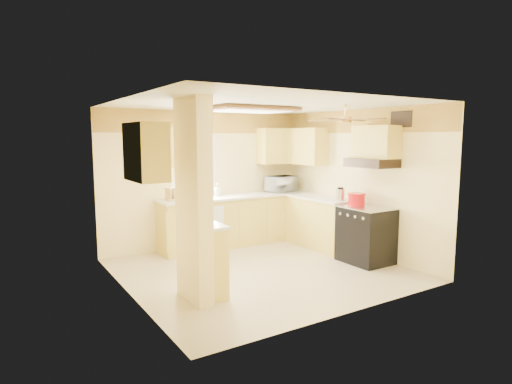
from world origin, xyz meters
TOP-DOWN VIEW (x-y plane):
  - floor at (0.00, 0.00)m, footprint 4.00×4.00m
  - ceiling at (0.00, 0.00)m, footprint 4.00×4.00m
  - wall_back at (0.00, 1.90)m, footprint 4.00×0.00m
  - wall_front at (0.00, -1.90)m, footprint 4.00×0.00m
  - wall_left at (-2.00, 0.00)m, footprint 0.00×3.80m
  - wall_right at (2.00, 0.00)m, footprint 0.00×3.80m
  - wallpaper_border at (0.00, 1.88)m, footprint 4.00×0.02m
  - partition_column at (-1.35, -0.55)m, footprint 0.20×0.70m
  - partition_ledge at (-1.13, -0.55)m, footprint 0.25×0.55m
  - ledge_top at (-1.13, -0.55)m, footprint 0.28×0.58m
  - lower_cabinets_back at (0.50, 1.60)m, footprint 3.00×0.60m
  - lower_cabinets_right at (1.70, 0.60)m, footprint 0.60×1.40m
  - countertop_back at (0.50, 1.59)m, footprint 3.04×0.64m
  - countertop_right at (1.69, 0.60)m, footprint 0.64×1.44m
  - dishwasher_panel at (-0.25, 1.29)m, footprint 0.58×0.02m
  - window at (-0.25, 1.89)m, footprint 0.92×0.02m
  - upper_cab_back_left at (-0.85, 1.72)m, footprint 0.60×0.35m
  - upper_cab_back_right at (1.55, 1.72)m, footprint 0.90×0.35m
  - upper_cab_right at (1.82, 1.25)m, footprint 0.35×1.00m
  - upper_cab_left_wall at (-1.82, -0.25)m, footprint 0.35×0.75m
  - upper_cab_over_stove at (1.82, -0.55)m, footprint 0.35×0.76m
  - stove at (1.67, -0.55)m, footprint 0.68×0.77m
  - range_hood at (1.74, -0.55)m, footprint 0.50×0.76m
  - poster_menu at (-1.24, -0.55)m, footprint 0.02×0.42m
  - poster_nashville at (-1.24, -0.55)m, footprint 0.02×0.42m
  - ceiling_light_panel at (0.10, 0.50)m, footprint 1.35×0.95m
  - ceiling_fan at (1.00, -0.70)m, footprint 1.15×1.15m
  - vent_grate at (1.98, -0.90)m, footprint 0.02×0.40m
  - microwave at (1.51, 1.59)m, footprint 0.62×0.47m
  - bowl at (-1.15, -0.51)m, footprint 0.23×0.23m
  - dutch_oven at (1.67, -0.31)m, footprint 0.29×0.29m
  - kettle at (1.65, 0.05)m, footprint 0.15×0.15m
  - dish_rack at (-0.69, 1.61)m, footprint 0.42×0.33m
  - utensil_crock at (0.14, 1.72)m, footprint 0.12×0.12m

SIDE VIEW (x-z plane):
  - floor at x=0.00m, z-range 0.00..0.00m
  - dishwasher_panel at x=-0.25m, z-range 0.03..0.83m
  - partition_ledge at x=-1.13m, z-range 0.00..0.90m
  - lower_cabinets_back at x=0.50m, z-range 0.00..0.90m
  - lower_cabinets_right at x=1.70m, z-range 0.00..0.90m
  - stove at x=1.67m, z-range 0.00..0.92m
  - ledge_top at x=-1.13m, z-range 0.90..0.94m
  - countertop_back at x=0.50m, z-range 0.90..0.94m
  - countertop_right at x=1.69m, z-range 0.90..0.94m
  - bowl at x=-1.15m, z-range 0.94..0.99m
  - dutch_oven at x=1.67m, z-range 0.92..1.11m
  - utensil_crock at x=0.14m, z-range 0.90..1.13m
  - dish_rack at x=-0.69m, z-range 0.91..1.14m
  - kettle at x=1.65m, z-range 0.93..1.17m
  - microwave at x=1.51m, z-range 0.94..1.25m
  - poster_nashville at x=-1.24m, z-range 0.92..1.48m
  - wall_back at x=0.00m, z-range -0.75..3.25m
  - wall_front at x=0.00m, z-range -0.75..3.25m
  - wall_left at x=-2.00m, z-range -0.65..3.15m
  - wall_right at x=2.00m, z-range -0.65..3.15m
  - partition_column at x=-1.35m, z-range 0.00..2.50m
  - window at x=-0.25m, z-range 1.04..2.06m
  - range_hood at x=1.74m, z-range 1.55..1.69m
  - upper_cab_back_left at x=-0.85m, z-range 1.50..2.20m
  - upper_cab_back_right at x=1.55m, z-range 1.50..2.20m
  - upper_cab_right at x=1.82m, z-range 1.50..2.20m
  - upper_cab_left_wall at x=-1.82m, z-range 1.50..2.20m
  - poster_menu at x=-1.24m, z-range 1.57..2.14m
  - upper_cab_over_stove at x=1.82m, z-range 1.69..2.21m
  - ceiling_fan at x=1.00m, z-range 2.16..2.42m
  - wallpaper_border at x=0.00m, z-range 2.10..2.50m
  - vent_grate at x=1.98m, z-range 2.17..2.42m
  - ceiling_light_panel at x=0.10m, z-range 2.42..2.49m
  - ceiling at x=0.00m, z-range 2.50..2.50m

